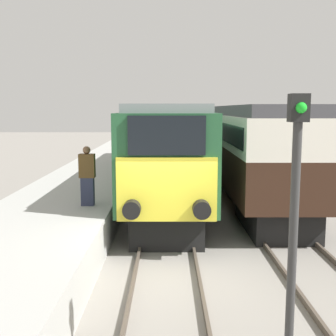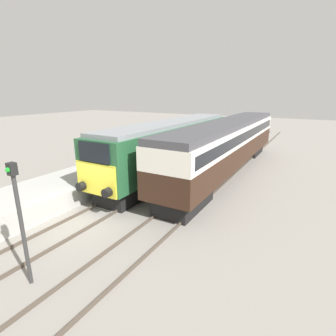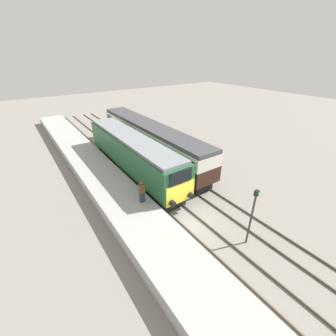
{
  "view_description": "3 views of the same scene",
  "coord_description": "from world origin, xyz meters",
  "px_view_note": "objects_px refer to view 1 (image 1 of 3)",
  "views": [
    {
      "loc": [
        0.03,
        -9.21,
        3.76
      ],
      "look_at": [
        0.0,
        1.01,
        2.33
      ],
      "focal_mm": 45.0,
      "sensor_mm": 36.0,
      "label": 1
    },
    {
      "loc": [
        8.96,
        -7.72,
        5.83
      ],
      "look_at": [
        1.7,
        5.01,
        1.6
      ],
      "focal_mm": 28.0,
      "sensor_mm": 36.0,
      "label": 2
    },
    {
      "loc": [
        -8.41,
        -9.64,
        10.88
      ],
      "look_at": [
        1.7,
        5.01,
        1.6
      ],
      "focal_mm": 24.0,
      "sensor_mm": 36.0,
      "label": 3
    }
  ],
  "objects_px": {
    "locomotive": "(169,146)",
    "person_on_platform": "(89,176)",
    "signal_post": "(295,217)",
    "passenger_carriage": "(239,138)"
  },
  "relations": [
    {
      "from": "locomotive",
      "to": "signal_post",
      "type": "xyz_separation_m",
      "value": [
        1.7,
        -12.35,
        0.15
      ]
    },
    {
      "from": "signal_post",
      "to": "locomotive",
      "type": "bearing_deg",
      "value": 97.84
    },
    {
      "from": "person_on_platform",
      "to": "signal_post",
      "type": "xyz_separation_m",
      "value": [
        3.96,
        -6.38,
        0.48
      ]
    },
    {
      "from": "signal_post",
      "to": "person_on_platform",
      "type": "bearing_deg",
      "value": 121.84
    },
    {
      "from": "passenger_carriage",
      "to": "locomotive",
      "type": "bearing_deg",
      "value": -144.48
    },
    {
      "from": "passenger_carriage",
      "to": "person_on_platform",
      "type": "bearing_deg",
      "value": -124.02
    },
    {
      "from": "locomotive",
      "to": "person_on_platform",
      "type": "height_order",
      "value": "locomotive"
    },
    {
      "from": "passenger_carriage",
      "to": "signal_post",
      "type": "xyz_separation_m",
      "value": [
        -1.7,
        -14.77,
        -0.02
      ]
    },
    {
      "from": "person_on_platform",
      "to": "signal_post",
      "type": "height_order",
      "value": "signal_post"
    },
    {
      "from": "locomotive",
      "to": "person_on_platform",
      "type": "bearing_deg",
      "value": -110.79
    }
  ]
}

